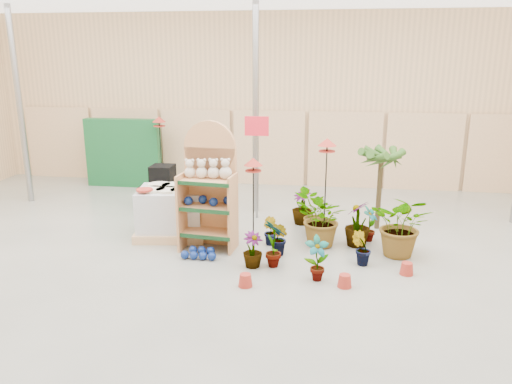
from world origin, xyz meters
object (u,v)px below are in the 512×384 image
pallet_stack (171,212)px  potted_plant_2 (321,219)px  display_shelf (210,191)px  bird_table_front (253,164)px

pallet_stack → potted_plant_2: 2.89m
display_shelf → potted_plant_2: display_shelf is taller
display_shelf → pallet_stack: size_ratio=1.57×
bird_table_front → potted_plant_2: 1.58m
display_shelf → pallet_stack: display_shelf is taller
display_shelf → bird_table_front: size_ratio=1.42×
display_shelf → potted_plant_2: 2.09m
bird_table_front → pallet_stack: bearing=174.8°
display_shelf → bird_table_front: (0.76, 0.28, 0.45)m
display_shelf → pallet_stack: (-0.87, 0.42, -0.58)m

